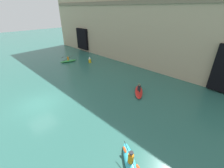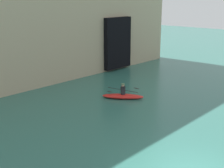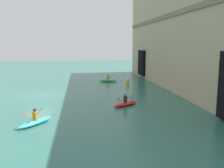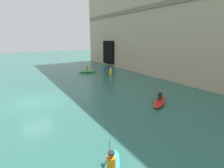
{
  "view_description": "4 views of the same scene",
  "coord_description": "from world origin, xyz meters",
  "px_view_note": "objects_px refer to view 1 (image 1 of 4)",
  "views": [
    {
      "loc": [
        14.0,
        -3.65,
        8.59
      ],
      "look_at": [
        4.0,
        6.42,
        1.38
      ],
      "focal_mm": 24.0,
      "sensor_mm": 36.0,
      "label": 1
    },
    {
      "loc": [
        -10.92,
        -5.38,
        7.3
      ],
      "look_at": [
        3.16,
        7.56,
        1.92
      ],
      "focal_mm": 50.0,
      "sensor_mm": 36.0,
      "label": 2
    },
    {
      "loc": [
        28.77,
        4.58,
        5.85
      ],
      "look_at": [
        3.51,
        7.91,
        1.75
      ],
      "focal_mm": 40.0,
      "sensor_mm": 36.0,
      "label": 3
    },
    {
      "loc": [
        15.48,
        -1.58,
        5.3
      ],
      "look_at": [
        1.92,
        6.62,
        1.11
      ],
      "focal_mm": 28.0,
      "sensor_mm": 36.0,
      "label": 4
    }
  ],
  "objects_px": {
    "kayak_green": "(68,61)",
    "marker_buoy": "(90,60)",
    "kayak_red": "(139,91)",
    "kayak_cyan": "(130,163)"
  },
  "relations": [
    {
      "from": "marker_buoy",
      "to": "kayak_green",
      "type": "bearing_deg",
      "value": -140.19
    },
    {
      "from": "kayak_red",
      "to": "kayak_cyan",
      "type": "relative_size",
      "value": 1.04
    },
    {
      "from": "kayak_green",
      "to": "kayak_cyan",
      "type": "bearing_deg",
      "value": -95.61
    },
    {
      "from": "kayak_red",
      "to": "kayak_green",
      "type": "height_order",
      "value": "kayak_red"
    },
    {
      "from": "kayak_green",
      "to": "marker_buoy",
      "type": "height_order",
      "value": "kayak_green"
    },
    {
      "from": "kayak_red",
      "to": "kayak_cyan",
      "type": "height_order",
      "value": "kayak_cyan"
    },
    {
      "from": "kayak_cyan",
      "to": "kayak_red",
      "type": "bearing_deg",
      "value": 160.05
    },
    {
      "from": "kayak_cyan",
      "to": "marker_buoy",
      "type": "distance_m",
      "value": 20.01
    },
    {
      "from": "kayak_red",
      "to": "marker_buoy",
      "type": "bearing_deg",
      "value": 42.01
    },
    {
      "from": "kayak_red",
      "to": "kayak_green",
      "type": "bearing_deg",
      "value": 53.52
    }
  ]
}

